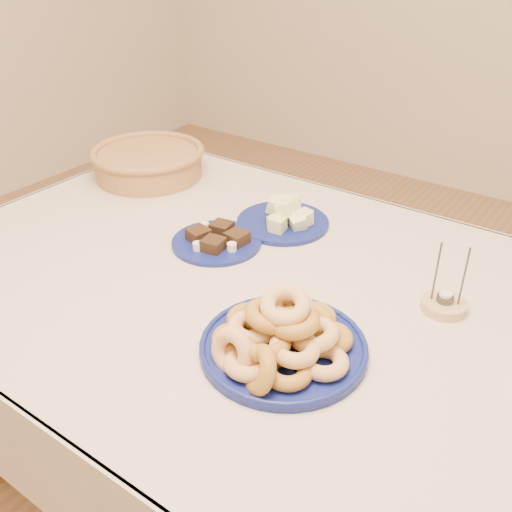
{
  "coord_description": "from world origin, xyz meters",
  "views": [
    {
      "loc": [
        0.59,
        -0.88,
        1.46
      ],
      "look_at": [
        0.0,
        -0.05,
        0.85
      ],
      "focal_mm": 40.0,
      "sensor_mm": 36.0,
      "label": 1
    }
  ],
  "objects_px": {
    "dining_table": "(268,323)",
    "donut_platter": "(282,337)",
    "melon_plate": "(284,217)",
    "candle_holder": "(444,304)",
    "wicker_basket": "(148,161)",
    "brownie_plate": "(217,240)"
  },
  "relations": [
    {
      "from": "candle_holder",
      "to": "brownie_plate",
      "type": "bearing_deg",
      "value": -173.79
    },
    {
      "from": "donut_platter",
      "to": "brownie_plate",
      "type": "height_order",
      "value": "donut_platter"
    },
    {
      "from": "melon_plate",
      "to": "candle_holder",
      "type": "distance_m",
      "value": 0.49
    },
    {
      "from": "donut_platter",
      "to": "dining_table",
      "type": "bearing_deg",
      "value": 130.07
    },
    {
      "from": "dining_table",
      "to": "melon_plate",
      "type": "bearing_deg",
      "value": 116.35
    },
    {
      "from": "melon_plate",
      "to": "donut_platter",
      "type": "bearing_deg",
      "value": -57.52
    },
    {
      "from": "dining_table",
      "to": "donut_platter",
      "type": "bearing_deg",
      "value": -49.93
    },
    {
      "from": "donut_platter",
      "to": "candle_holder",
      "type": "xyz_separation_m",
      "value": [
        0.2,
        0.31,
        -0.02
      ]
    },
    {
      "from": "dining_table",
      "to": "candle_holder",
      "type": "height_order",
      "value": "candle_holder"
    },
    {
      "from": "dining_table",
      "to": "donut_platter",
      "type": "height_order",
      "value": "donut_platter"
    },
    {
      "from": "donut_platter",
      "to": "candle_holder",
      "type": "relative_size",
      "value": 2.54
    },
    {
      "from": "dining_table",
      "to": "brownie_plate",
      "type": "relative_size",
      "value": 6.78
    },
    {
      "from": "brownie_plate",
      "to": "melon_plate",
      "type": "bearing_deg",
      "value": 65.74
    },
    {
      "from": "melon_plate",
      "to": "wicker_basket",
      "type": "bearing_deg",
      "value": 176.26
    },
    {
      "from": "candle_holder",
      "to": "donut_platter",
      "type": "bearing_deg",
      "value": -122.46
    },
    {
      "from": "wicker_basket",
      "to": "melon_plate",
      "type": "bearing_deg",
      "value": -3.74
    },
    {
      "from": "dining_table",
      "to": "melon_plate",
      "type": "relative_size",
      "value": 6.56
    },
    {
      "from": "brownie_plate",
      "to": "candle_holder",
      "type": "xyz_separation_m",
      "value": [
        0.56,
        0.06,
        0.0
      ]
    },
    {
      "from": "melon_plate",
      "to": "wicker_basket",
      "type": "height_order",
      "value": "wicker_basket"
    },
    {
      "from": "melon_plate",
      "to": "wicker_basket",
      "type": "distance_m",
      "value": 0.53
    },
    {
      "from": "melon_plate",
      "to": "candle_holder",
      "type": "bearing_deg",
      "value": -14.37
    },
    {
      "from": "wicker_basket",
      "to": "candle_holder",
      "type": "height_order",
      "value": "candle_holder"
    }
  ]
}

